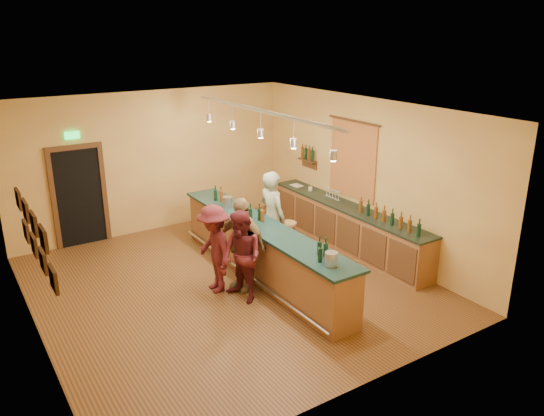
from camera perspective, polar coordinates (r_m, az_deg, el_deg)
floor at (r=9.89m, az=-4.67°, el=-8.26°), size 7.00×7.00×0.00m
ceiling at (r=8.90m, az=-5.22°, el=10.41°), size 6.50×7.00×0.02m
wall_back at (r=12.36m, az=-12.66°, el=4.85°), size 6.50×0.02×3.20m
wall_front at (r=6.61m, az=9.71°, el=-7.46°), size 6.50×0.02×3.20m
wall_left at (r=8.36m, az=-24.99°, el=-3.28°), size 0.02×7.00×3.20m
wall_right at (r=11.10m, az=10.04°, el=3.44°), size 0.02×7.00×3.20m
doorway at (r=12.01m, az=-20.04°, el=1.39°), size 1.15×0.09×2.48m
tapestry at (r=11.31m, az=8.67°, el=5.11°), size 0.03×1.40×1.60m
bottle_shelf at (r=12.44m, az=3.86°, el=5.68°), size 0.17×0.55×0.54m
picture_grid at (r=7.54m, az=-24.16°, el=-2.61°), size 0.06×2.20×0.70m
back_counter at (r=11.38m, az=8.08°, el=-1.95°), size 0.60×4.55×1.27m
tasting_bar at (r=9.95m, az=-1.15°, el=-4.16°), size 0.74×5.10×1.38m
pendant_track at (r=9.28m, az=-1.24°, el=9.47°), size 0.11×4.60×0.50m
bartender at (r=10.47m, az=0.05°, el=-1.00°), size 0.51×0.72×1.88m
customer_a at (r=9.03m, az=-3.28°, el=-5.29°), size 0.73×0.87×1.61m
customer_b at (r=9.42m, az=-3.30°, el=-3.88°), size 0.80×1.09×1.72m
customer_c at (r=9.40m, az=-6.23°, el=-4.39°), size 0.68×1.08×1.61m
bar_stool at (r=10.85m, az=1.73°, el=-2.28°), size 0.35×0.35×0.73m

